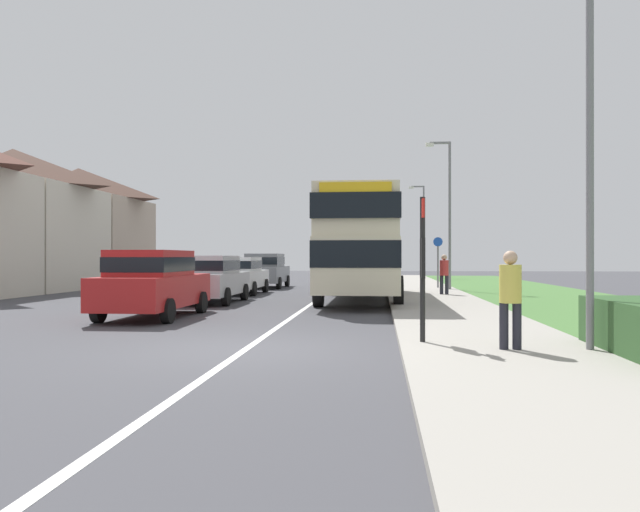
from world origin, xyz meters
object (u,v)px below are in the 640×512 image
double_decker_bus (361,241)px  parked_car_white (238,274)px  pedestrian_walking_away (444,272)px  parked_car_grey (265,269)px  pedestrian_at_stop (510,295)px  parked_car_silver (209,277)px  cycle_route_sign (438,260)px  bus_stop_sign (423,259)px  street_lamp_near (583,88)px  street_lamp_mid (447,205)px  street_lamp_far (422,225)px  parked_car_red (153,281)px

double_decker_bus → parked_car_white: 6.38m
parked_car_white → pedestrian_walking_away: pedestrian_walking_away is taller
parked_car_grey → pedestrian_at_stop: bearing=-69.7°
parked_car_silver → cycle_route_sign: size_ratio=1.73×
double_decker_bus → parked_car_white: size_ratio=2.48×
parked_car_white → pedestrian_at_stop: pedestrian_at_stop is taller
bus_stop_sign → street_lamp_near: bearing=-14.7°
bus_stop_sign → street_lamp_mid: bearing=82.5°
parked_car_grey → double_decker_bus: bearing=-59.9°
street_lamp_near → bus_stop_sign: bearing=165.3°
pedestrian_walking_away → street_lamp_far: size_ratio=0.25×
street_lamp_far → street_lamp_near: bearing=-89.9°
double_decker_bus → bus_stop_sign: size_ratio=4.07×
double_decker_bus → pedestrian_at_stop: size_ratio=6.34×
cycle_route_sign → street_lamp_mid: street_lamp_mid is taller
parked_car_grey → parked_car_silver: bearing=-90.1°
pedestrian_at_stop → street_lamp_mid: bearing=86.8°
parked_car_silver → parked_car_grey: 10.44m
parked_car_grey → bus_stop_sign: bus_stop_sign is taller
parked_car_grey → cycle_route_sign: bearing=-8.4°
pedestrian_walking_away → street_lamp_mid: 4.90m
pedestrian_at_stop → parked_car_grey: bearing=110.3°
double_decker_bus → bus_stop_sign: bearing=-83.1°
street_lamp_mid → cycle_route_sign: bearing=99.9°
parked_car_red → pedestrian_walking_away: size_ratio=2.67×
parked_car_grey → cycle_route_sign: cycle_route_sign is taller
parked_car_white → bus_stop_sign: bus_stop_sign is taller
street_lamp_mid → street_lamp_near: bearing=-89.6°
parked_car_grey → cycle_route_sign: (8.57, -1.26, 0.48)m
parked_car_red → parked_car_silver: size_ratio=1.02×
street_lamp_near → parked_car_red: bearing=149.1°
parked_car_white → cycle_route_sign: cycle_route_sign is taller
street_lamp_mid → parked_car_grey: bearing=162.4°
parked_car_white → double_decker_bus: bearing=-32.5°
parked_car_white → pedestrian_walking_away: (8.45, -1.20, 0.11)m
parked_car_grey → pedestrian_walking_away: (8.30, -6.68, 0.02)m
bus_stop_sign → parked_car_red: bearing=144.1°
double_decker_bus → street_lamp_mid: 7.30m
street_lamp_mid → pedestrian_at_stop: bearing=-93.2°
pedestrian_at_stop → street_lamp_mid: (1.02, 18.33, 2.96)m
pedestrian_at_stop → pedestrian_walking_away: 14.47m
parked_car_white → pedestrian_at_stop: bearing=-63.0°
double_decker_bus → street_lamp_near: 12.94m
pedestrian_walking_away → double_decker_bus: bearing=-145.9°
double_decker_bus → parked_car_grey: double_decker_bus is taller
pedestrian_at_stop → bus_stop_sign: 1.62m
double_decker_bus → parked_car_silver: double_decker_bus is taller
parked_car_grey → cycle_route_sign: size_ratio=1.75×
parked_car_silver → street_lamp_far: bearing=70.3°
parked_car_silver → pedestrian_at_stop: size_ratio=2.62×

